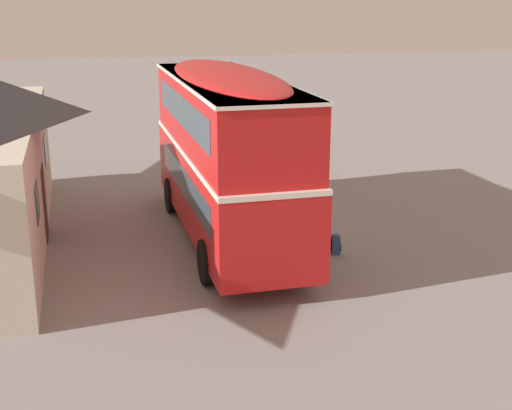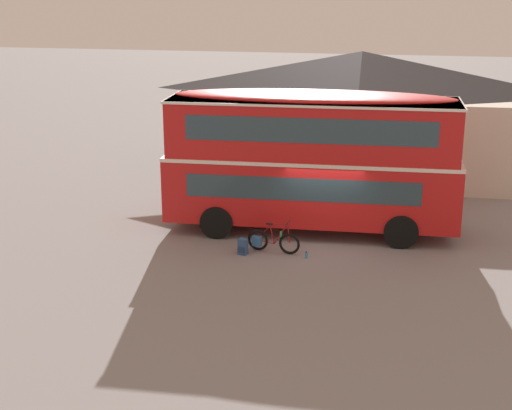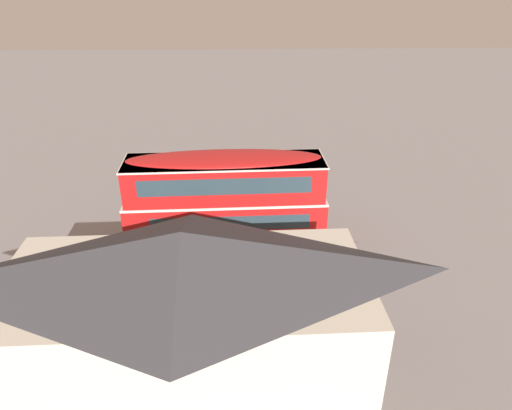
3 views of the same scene
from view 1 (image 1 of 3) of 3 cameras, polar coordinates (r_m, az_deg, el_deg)
name	(u,v)px [view 1 (image 1 of 3)]	position (r m, az deg, el deg)	size (l,w,h in m)	color
ground_plane	(256,230)	(20.79, -0.01, -2.06)	(120.00, 120.00, 0.00)	gray
double_decker_bus	(227,148)	(19.37, -2.38, 4.63)	(9.79, 2.90, 4.79)	black
touring_bicycle	(314,231)	(19.61, 4.70, -2.15)	(1.72, 0.47, 1.05)	black
backpack_on_ground	(336,243)	(19.00, 6.50, -3.11)	(0.33, 0.32, 0.55)	#2D4C7A
water_bottle_blue_sports	(312,227)	(20.83, 4.60, -1.79)	(0.08, 0.08, 0.22)	#338CBF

